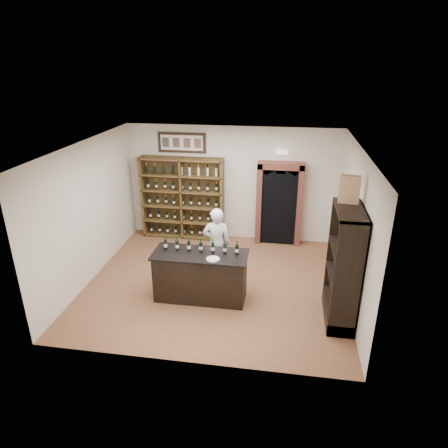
{
  "coord_description": "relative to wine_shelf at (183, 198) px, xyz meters",
  "views": [
    {
      "loc": [
        1.36,
        -7.44,
        4.55
      ],
      "look_at": [
        0.13,
        0.3,
        1.28
      ],
      "focal_mm": 32.0,
      "sensor_mm": 36.0,
      "label": 1
    }
  ],
  "objects": [
    {
      "name": "wall_back",
      "position": [
        1.3,
        0.17,
        0.4
      ],
      "size": [
        5.5,
        0.04,
        3.0
      ],
      "primitive_type": "cube",
      "color": "beige",
      "rests_on": "ground"
    },
    {
      "name": "plate",
      "position": [
        1.4,
        -3.14,
        -0.09
      ],
      "size": [
        0.25,
        0.25,
        0.02
      ],
      "primitive_type": "cylinder",
      "color": "beige",
      "rests_on": "tasting_counter"
    },
    {
      "name": "wall_left",
      "position": [
        -1.45,
        -2.33,
        0.4
      ],
      "size": [
        0.04,
        5.0,
        3.0
      ],
      "primitive_type": "cube",
      "color": "beige",
      "rests_on": "ground"
    },
    {
      "name": "side_cabinet",
      "position": [
        3.82,
        -3.23,
        -0.35
      ],
      "size": [
        0.48,
        1.2,
        2.2
      ],
      "color": "black",
      "rests_on": "ground"
    },
    {
      "name": "shopkeeper",
      "position": [
        1.28,
        -2.1,
        -0.27
      ],
      "size": [
        0.65,
        0.47,
        1.65
      ],
      "primitive_type": "imported",
      "rotation": [
        0.0,
        0.0,
        3.27
      ],
      "color": "silver",
      "rests_on": "ground"
    },
    {
      "name": "emergency_light",
      "position": [
        2.55,
        0.09,
        1.3
      ],
      "size": [
        0.3,
        0.1,
        0.1
      ],
      "primitive_type": "cube",
      "color": "white",
      "rests_on": "wall_back"
    },
    {
      "name": "counter_bottle_1",
      "position": [
        0.62,
        -2.85,
        0.01
      ],
      "size": [
        0.07,
        0.07,
        0.3
      ],
      "color": "black",
      "rests_on": "tasting_counter"
    },
    {
      "name": "ceiling",
      "position": [
        1.3,
        -2.33,
        1.9
      ],
      "size": [
        5.5,
        5.5,
        0.0
      ],
      "primitive_type": "plane",
      "rotation": [
        3.14,
        0.0,
        0.0
      ],
      "color": "white",
      "rests_on": "wall_back"
    },
    {
      "name": "counter_bottle_2",
      "position": [
        0.86,
        -2.85,
        0.01
      ],
      "size": [
        0.07,
        0.07,
        0.3
      ],
      "color": "black",
      "rests_on": "tasting_counter"
    },
    {
      "name": "wine_shelf",
      "position": [
        0.0,
        0.0,
        0.0
      ],
      "size": [
        2.2,
        0.38,
        2.2
      ],
      "color": "brown",
      "rests_on": "ground"
    },
    {
      "name": "wall_right",
      "position": [
        4.05,
        -2.33,
        0.4
      ],
      "size": [
        0.04,
        5.0,
        3.0
      ],
      "primitive_type": "cube",
      "color": "beige",
      "rests_on": "ground"
    },
    {
      "name": "counter_bottle_6",
      "position": [
        1.82,
        -2.85,
        0.01
      ],
      "size": [
        0.07,
        0.07,
        0.3
      ],
      "color": "black",
      "rests_on": "tasting_counter"
    },
    {
      "name": "framed_picture",
      "position": [
        0.0,
        0.14,
        1.45
      ],
      "size": [
        1.25,
        0.04,
        0.52
      ],
      "primitive_type": "cube",
      "color": "black",
      "rests_on": "wall_back"
    },
    {
      "name": "arched_doorway",
      "position": [
        2.55,
        -0.0,
        0.04
      ],
      "size": [
        1.17,
        0.35,
        2.17
      ],
      "color": "black",
      "rests_on": "ground"
    },
    {
      "name": "tasting_counter",
      "position": [
        1.1,
        -2.93,
        -0.61
      ],
      "size": [
        1.88,
        0.78,
        1.0
      ],
      "color": "black",
      "rests_on": "ground"
    },
    {
      "name": "counter_bottle_3",
      "position": [
        1.1,
        -2.85,
        0.01
      ],
      "size": [
        0.07,
        0.07,
        0.3
      ],
      "color": "black",
      "rests_on": "tasting_counter"
    },
    {
      "name": "wine_crate",
      "position": [
        3.78,
        -2.92,
        1.35
      ],
      "size": [
        0.37,
        0.2,
        0.5
      ],
      "primitive_type": "cube",
      "rotation": [
        0.0,
        0.0,
        -0.16
      ],
      "color": "tan",
      "rests_on": "side_cabinet"
    },
    {
      "name": "counter_bottle_5",
      "position": [
        1.58,
        -2.85,
        0.01
      ],
      "size": [
        0.07,
        0.07,
        0.3
      ],
      "color": "black",
      "rests_on": "tasting_counter"
    },
    {
      "name": "floor",
      "position": [
        1.3,
        -2.33,
        -1.1
      ],
      "size": [
        5.5,
        5.5,
        0.0
      ],
      "primitive_type": "plane",
      "color": "brown",
      "rests_on": "ground"
    },
    {
      "name": "counter_bottle_0",
      "position": [
        0.38,
        -2.85,
        0.01
      ],
      "size": [
        0.07,
        0.07,
        0.3
      ],
      "color": "black",
      "rests_on": "tasting_counter"
    },
    {
      "name": "counter_bottle_4",
      "position": [
        1.34,
        -2.85,
        0.01
      ],
      "size": [
        0.07,
        0.07,
        0.3
      ],
      "color": "black",
      "rests_on": "tasting_counter"
    }
  ]
}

